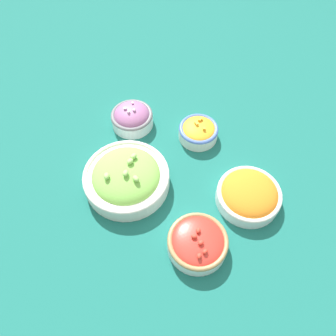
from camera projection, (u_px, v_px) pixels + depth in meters
ground_plane at (168, 174)px, 0.90m from camera, size 3.00×3.00×0.00m
bowl_lettuce at (126, 177)px, 0.85m from camera, size 0.23×0.23×0.09m
bowl_carrots at (249, 195)px, 0.83m from camera, size 0.16×0.16×0.06m
bowl_red_onion at (132, 117)px, 0.97m from camera, size 0.12×0.12×0.07m
bowl_cherry_tomatoes at (198, 242)px, 0.76m from camera, size 0.14×0.14×0.06m
bowl_squash at (198, 131)px, 0.95m from camera, size 0.11×0.11×0.06m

